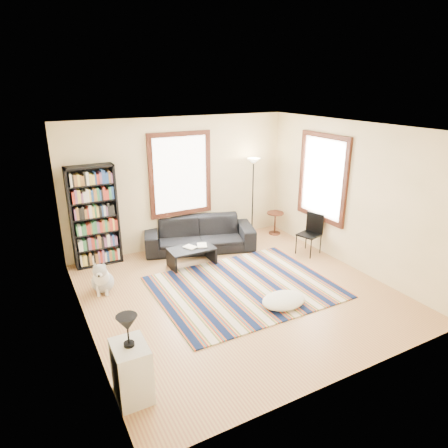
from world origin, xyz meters
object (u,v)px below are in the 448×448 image
side_table (275,223)px  folding_chair (309,235)px  floor_lamp (253,198)px  bookshelf (94,216)px  floor_cushion (284,300)px  coffee_table (192,257)px  sofa (199,234)px  dog (102,276)px  white_cabinet (132,371)px

side_table → folding_chair: (-0.05, -1.30, 0.16)m
floor_lamp → folding_chair: (0.52, -1.43, -0.50)m
bookshelf → floor_cushion: bearing=-53.0°
coffee_table → folding_chair: (2.41, -0.65, 0.25)m
floor_cushion → folding_chair: (1.72, 1.47, 0.34)m
sofa → coffee_table: 0.85m
dog → floor_cushion: bearing=-20.0°
bookshelf → coffee_table: bearing=-30.3°
side_table → white_cabinet: (-4.50, -3.57, 0.08)m
sofa → side_table: size_ratio=4.34×
sofa → folding_chair: folding_chair is taller
bookshelf → coffee_table: size_ratio=2.22×
sofa → white_cabinet: (-2.52, -3.60, 0.01)m
folding_chair → white_cabinet: 5.00m
white_cabinet → folding_chair: bearing=28.0°
floor_lamp → dog: bearing=-164.6°
side_table → folding_chair: bearing=-92.2°
floor_cushion → white_cabinet: white_cabinet is taller
folding_chair → white_cabinet: (-4.45, -2.27, -0.08)m
coffee_table → floor_cushion: size_ratio=1.19×
floor_cushion → bookshelf: bearing=127.0°
coffee_table → dog: (-1.80, -0.24, 0.12)m
bookshelf → sofa: bearing=-7.3°
folding_chair → white_cabinet: folding_chair is taller
floor_lamp → dog: floor_lamp is taller
sofa → bookshelf: size_ratio=1.17×
white_cabinet → coffee_table: bearing=56.1°
floor_cushion → dog: bearing=142.9°
floor_lamp → coffee_table: bearing=-157.7°
side_table → floor_cushion: bearing=-122.5°
side_table → dog: bearing=-168.3°
sofa → coffee_table: (-0.49, -0.68, -0.16)m
coffee_table → white_cabinet: bearing=-124.8°
bookshelf → floor_lamp: bearing=-2.8°
sofa → floor_lamp: floor_lamp is taller
floor_lamp → folding_chair: size_ratio=2.16×
folding_chair → white_cabinet: bearing=-171.0°
coffee_table → dog: size_ratio=1.50×
bookshelf → dog: size_ratio=3.34×
sofa → folding_chair: bearing=-17.0°
bookshelf → folding_chair: bearing=-21.7°
coffee_table → folding_chair: bearing=-15.2°
floor_lamp → side_table: 0.88m
sofa → side_table: 1.98m
bookshelf → side_table: 4.16m
floor_cushion → dog: (-2.49, 1.89, 0.21)m
bookshelf → white_cabinet: 3.95m
bookshelf → floor_cushion: size_ratio=2.65×
white_cabinet → sofa: bearing=55.9°
floor_cushion → dog: 3.13m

